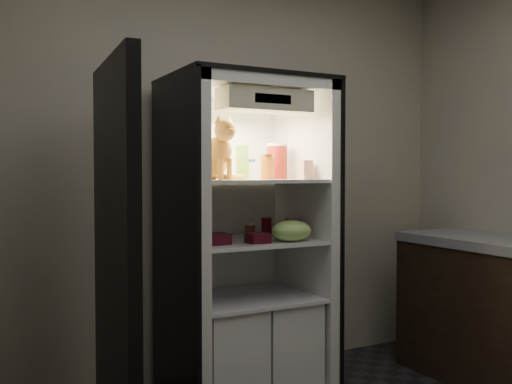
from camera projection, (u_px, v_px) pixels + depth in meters
room_shell at (409, 94)px, 2.12m from camera, size 3.60×3.60×3.60m
refrigerator at (243, 263)px, 3.37m from camera, size 0.90×0.72×1.88m
fridge_door at (116, 262)px, 2.63m from camera, size 0.12×0.87×1.85m
tabby_cat at (215, 156)px, 3.16m from camera, size 0.31×0.34×0.35m
parmesan_shaker at (242, 162)px, 3.35m from camera, size 0.08×0.08×0.20m
mayo_tub at (248, 169)px, 3.42m from camera, size 0.09×0.09×0.12m
salsa_jar at (267, 167)px, 3.32m from camera, size 0.08×0.08×0.14m
pepper_jar at (277, 161)px, 3.49m from camera, size 0.13×0.13×0.22m
cream_carton at (306, 170)px, 3.31m from camera, size 0.06×0.06×0.11m
soda_can_a at (266, 226)px, 3.50m from camera, size 0.06×0.06×0.11m
soda_can_b at (295, 228)px, 3.43m from camera, size 0.06×0.06×0.11m
soda_can_c at (290, 228)px, 3.35m from camera, size 0.07×0.07×0.12m
condiment_jar at (250, 230)px, 3.40m from camera, size 0.06×0.06×0.09m
grape_bag at (292, 231)px, 3.21m from camera, size 0.24×0.17×0.12m
berry_box_left at (217, 239)px, 3.08m from camera, size 0.12×0.12×0.06m
berry_box_right at (258, 238)px, 3.14m from camera, size 0.11×0.11×0.06m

